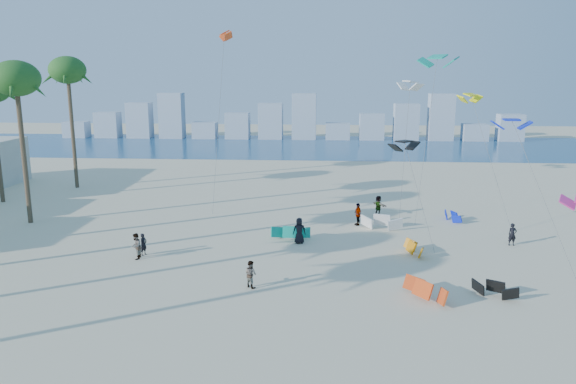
{
  "coord_description": "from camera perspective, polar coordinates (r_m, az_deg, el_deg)",
  "views": [
    {
      "loc": [
        5.48,
        -19.72,
        12.42
      ],
      "look_at": [
        3.0,
        16.0,
        4.5
      ],
      "focal_mm": 34.29,
      "sensor_mm": 36.0,
      "label": 1
    }
  ],
  "objects": [
    {
      "name": "ground",
      "position": [
        23.93,
        -10.44,
        -19.01
      ],
      "size": [
        220.0,
        220.0,
        0.0
      ],
      "primitive_type": "plane",
      "color": "beige",
      "rests_on": "ground"
    },
    {
      "name": "ocean",
      "position": [
        92.71,
        0.55,
        4.77
      ],
      "size": [
        220.0,
        220.0,
        0.0
      ],
      "primitive_type": "plane",
      "color": "navy",
      "rests_on": "ground"
    },
    {
      "name": "kitesurfer_near",
      "position": [
        39.15,
        -14.75,
        -5.27
      ],
      "size": [
        0.57,
        0.66,
        1.54
      ],
      "primitive_type": "imported",
      "rotation": [
        0.0,
        0.0,
        1.13
      ],
      "color": "black",
      "rests_on": "ground"
    },
    {
      "name": "kitesurfer_mid",
      "position": [
        32.52,
        -3.9,
        -8.47
      ],
      "size": [
        1.0,
        0.97,
        1.62
      ],
      "primitive_type": "imported",
      "rotation": [
        0.0,
        0.0,
        2.45
      ],
      "color": "gray",
      "rests_on": "ground"
    },
    {
      "name": "kitesurfers_far",
      "position": [
        41.3,
        8.18,
        -3.87
      ],
      "size": [
        31.2,
        17.13,
        1.92
      ],
      "color": "black",
      "rests_on": "ground"
    },
    {
      "name": "grounded_kites",
      "position": [
        39.27,
        10.9,
        -5.47
      ],
      "size": [
        15.91,
        19.85,
        1.08
      ],
      "color": "#0C9880",
      "rests_on": "ground"
    },
    {
      "name": "flying_kites",
      "position": [
        45.79,
        16.48,
        10.21
      ],
      "size": [
        34.18,
        27.01,
        16.36
      ],
      "color": "black",
      "rests_on": "ground"
    },
    {
      "name": "distant_skyline",
      "position": [
        102.36,
        0.22,
        7.24
      ],
      "size": [
        85.0,
        3.0,
        8.4
      ],
      "color": "#9EADBF",
      "rests_on": "ground"
    }
  ]
}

